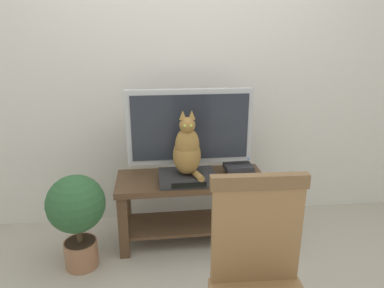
# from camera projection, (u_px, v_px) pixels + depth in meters

# --- Properties ---
(back_wall) EXTENTS (7.00, 0.12, 2.80)m
(back_wall) POSITION_uv_depth(u_px,v_px,m) (182.00, 52.00, 2.79)
(back_wall) COLOR silver
(back_wall) RESTS_ON ground
(tv_stand) EXTENTS (1.11, 0.44, 0.52)m
(tv_stand) POSITION_uv_depth(u_px,v_px,m) (191.00, 197.00, 2.69)
(tv_stand) COLOR #513823
(tv_stand) RESTS_ON ground
(tv) EXTENTS (0.92, 0.20, 0.65)m
(tv) POSITION_uv_depth(u_px,v_px,m) (190.00, 130.00, 2.59)
(tv) COLOR #B7B7BC
(tv) RESTS_ON tv_stand
(media_box) EXTENTS (0.40, 0.27, 0.07)m
(media_box) POSITION_uv_depth(u_px,v_px,m) (187.00, 177.00, 2.56)
(media_box) COLOR #2D2D30
(media_box) RESTS_ON tv_stand
(cat) EXTENTS (0.20, 0.29, 0.47)m
(cat) POSITION_uv_depth(u_px,v_px,m) (187.00, 150.00, 2.48)
(cat) COLOR olive
(cat) RESTS_ON media_box
(wooden_chair) EXTENTS (0.42, 0.42, 1.02)m
(wooden_chair) POSITION_uv_depth(u_px,v_px,m) (260.00, 280.00, 1.46)
(wooden_chair) COLOR olive
(wooden_chair) RESTS_ON ground
(book_stack) EXTENTS (0.24, 0.16, 0.07)m
(book_stack) POSITION_uv_depth(u_px,v_px,m) (239.00, 169.00, 2.71)
(book_stack) COLOR #2D2D33
(book_stack) RESTS_ON tv_stand
(potted_plant) EXTENTS (0.39, 0.39, 0.67)m
(potted_plant) POSITION_uv_depth(u_px,v_px,m) (77.00, 212.00, 2.35)
(potted_plant) COLOR #9E6B4C
(potted_plant) RESTS_ON ground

